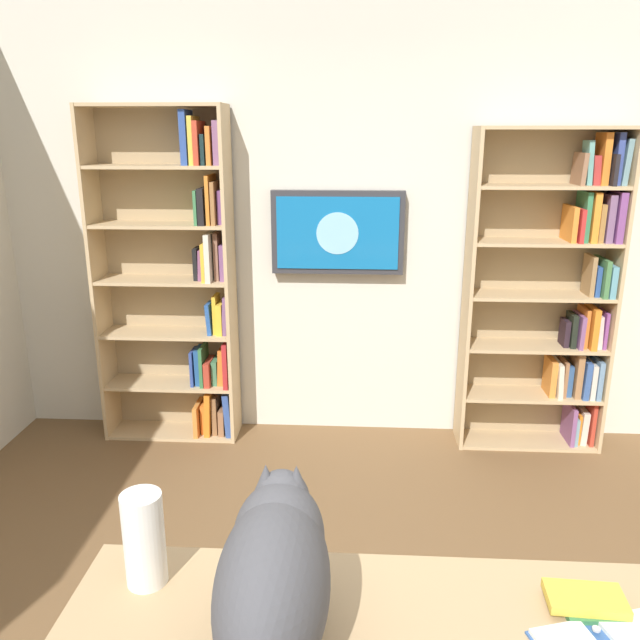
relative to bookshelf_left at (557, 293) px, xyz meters
The scene contains 7 objects.
wall_back 1.33m from the bookshelf_left, ahead, with size 4.52×0.06×2.70m, color silver.
bookshelf_left is the anchor object (origin of this frame).
bookshelf_right 2.32m from the bookshelf_left, ahead, with size 0.86×0.28×2.10m.
wall_mounted_tv 1.39m from the bookshelf_left, ahead, with size 0.82×0.07×0.52m.
cat 2.96m from the bookshelf_left, 61.63° to the left, with size 0.26×0.67×0.39m.
paper_towel_roll 3.00m from the bookshelf_left, 53.61° to the left, with size 0.11×0.11×0.27m, color white.
desk_book_stack 2.54m from the bookshelf_left, 75.79° to the left, with size 0.20×0.13×0.04m.
Camera 1 is at (-0.04, 1.78, 1.94)m, focal length 35.66 mm.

